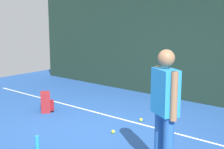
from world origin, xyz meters
The scene contains 8 objects.
ground_plane centered at (0.00, 0.00, 0.00)m, with size 12.00×12.00×0.00m, color #234C93.
back_fence centered at (0.00, 3.00, 1.42)m, with size 10.00×0.10×2.84m, color #192D23.
court_line centered at (0.00, 0.79, 0.00)m, with size 9.00×0.05×0.00m, color white.
tennis_player centered at (1.83, -0.69, 0.97)m, with size 0.47×0.39×1.70m.
backpack centered at (-1.67, 0.12, 0.21)m, with size 0.38×0.38×0.44m.
tennis_ball_by_fence centered at (0.32, 0.93, 0.03)m, with size 0.07×0.07×0.07m, color #CCE033.
tennis_ball_mid_court centered at (0.32, 0.05, 0.03)m, with size 0.07×0.07×0.07m, color #CCE033.
water_bottle centered at (-0.07, -1.33, 0.13)m, with size 0.07×0.07×0.26m, color #268CD8.
Camera 1 is at (3.99, -4.30, 2.15)m, focal length 52.89 mm.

